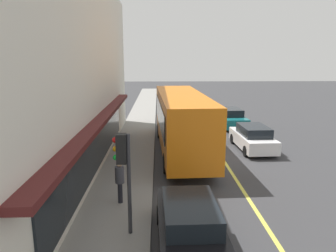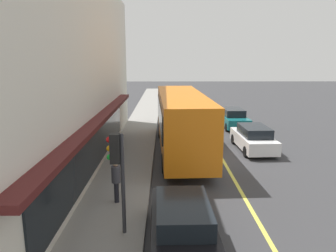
% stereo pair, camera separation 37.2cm
% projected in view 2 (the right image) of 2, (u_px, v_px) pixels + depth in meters
% --- Properties ---
extents(ground, '(120.00, 120.00, 0.00)m').
position_uv_depth(ground, '(222.00, 158.00, 17.65)').
color(ground, '#38383A').
extents(sidewalk, '(80.00, 2.62, 0.15)m').
position_uv_depth(sidewalk, '(130.00, 157.00, 17.58)').
color(sidewalk, gray).
rests_on(sidewalk, ground).
extents(lane_centre_stripe, '(36.00, 0.16, 0.01)m').
position_uv_depth(lane_centre_stripe, '(222.00, 158.00, 17.65)').
color(lane_centre_stripe, '#D8D14C').
rests_on(lane_centre_stripe, ground).
extents(bus, '(11.22, 2.97, 3.50)m').
position_uv_depth(bus, '(181.00, 119.00, 18.46)').
color(bus, orange).
rests_on(bus, ground).
extents(traffic_light, '(0.30, 0.52, 3.20)m').
position_uv_depth(traffic_light, '(117.00, 160.00, 9.36)').
color(traffic_light, '#2D2D33').
rests_on(traffic_light, sidewalk).
extents(car_white, '(4.36, 1.98, 1.52)m').
position_uv_depth(car_white, '(253.00, 138.00, 19.07)').
color(car_white, white).
rests_on(car_white, ground).
extents(car_teal, '(4.36, 1.98, 1.52)m').
position_uv_depth(car_teal, '(233.00, 118.00, 25.45)').
color(car_teal, '#14666B').
rests_on(car_teal, ground).
extents(car_black, '(4.34, 1.94, 1.52)m').
position_uv_depth(car_black, '(183.00, 226.00, 9.12)').
color(car_black, black).
rests_on(car_black, ground).
extents(pedestrian_waiting, '(0.34, 0.34, 1.66)m').
position_uv_depth(pedestrian_waiting, '(116.00, 178.00, 11.73)').
color(pedestrian_waiting, black).
rests_on(pedestrian_waiting, sidewalk).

